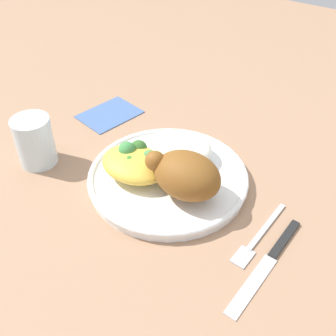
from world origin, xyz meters
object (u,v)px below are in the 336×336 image
object	(u,v)px
rice_pile	(183,147)
knife	(272,256)
water_glass	(35,141)
fork	(258,236)
mac_cheese_with_broccoli	(135,162)
plate	(168,177)
napkin	(110,114)
roasted_chicken	(186,175)

from	to	relation	value
rice_pile	knife	distance (m)	0.23
rice_pile	water_glass	xyz separation A→B (m)	(0.21, 0.14, 0.01)
fork	knife	bearing A→B (deg)	143.45
rice_pile	mac_cheese_with_broccoli	bearing A→B (deg)	63.39
plate	knife	bearing A→B (deg)	167.04
plate	water_glass	bearing A→B (deg)	20.71
plate	mac_cheese_with_broccoli	xyz separation A→B (m)	(0.05, 0.03, 0.03)
mac_cheese_with_broccoli	knife	size ratio (longest dim) A/B	0.59
rice_pile	napkin	distance (m)	0.22
roasted_chicken	knife	xyz separation A→B (m)	(-0.16, 0.02, -0.05)
rice_pile	water_glass	size ratio (longest dim) A/B	1.18
mac_cheese_with_broccoli	napkin	distance (m)	0.21
knife	napkin	size ratio (longest dim) A/B	1.66
mac_cheese_with_broccoli	napkin	xyz separation A→B (m)	(0.17, -0.13, -0.04)
rice_pile	fork	xyz separation A→B (m)	(-0.18, 0.08, -0.03)
napkin	roasted_chicken	bearing A→B (deg)	154.55
water_glass	napkin	distance (m)	0.19
mac_cheese_with_broccoli	knife	bearing A→B (deg)	175.39
fork	napkin	xyz separation A→B (m)	(0.39, -0.13, -0.00)
knife	napkin	distance (m)	0.44
knife	water_glass	size ratio (longest dim) A/B	2.21
roasted_chicken	napkin	bearing A→B (deg)	-25.45
knife	water_glass	distance (m)	0.42
fork	napkin	size ratio (longest dim) A/B	1.24
mac_cheese_with_broccoli	water_glass	distance (m)	0.18
plate	roasted_chicken	distance (m)	0.07
roasted_chicken	napkin	xyz separation A→B (m)	(0.26, -0.12, -0.05)
knife	rice_pile	bearing A→B (deg)	-25.52
fork	napkin	distance (m)	0.41
rice_pile	napkin	xyz separation A→B (m)	(0.21, -0.05, -0.03)
fork	napkin	world-z (taller)	fork
plate	napkin	bearing A→B (deg)	-25.42
roasted_chicken	water_glass	distance (m)	0.27
plate	rice_pile	size ratio (longest dim) A/B	2.57
roasted_chicken	mac_cheese_with_broccoli	world-z (taller)	roasted_chicken
plate	water_glass	world-z (taller)	water_glass
knife	roasted_chicken	bearing A→B (deg)	-8.85
roasted_chicken	fork	world-z (taller)	roasted_chicken
water_glass	napkin	world-z (taller)	water_glass
fork	knife	xyz separation A→B (m)	(-0.03, 0.02, 0.00)
roasted_chicken	napkin	distance (m)	0.29
mac_cheese_with_broccoli	roasted_chicken	bearing A→B (deg)	-177.44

